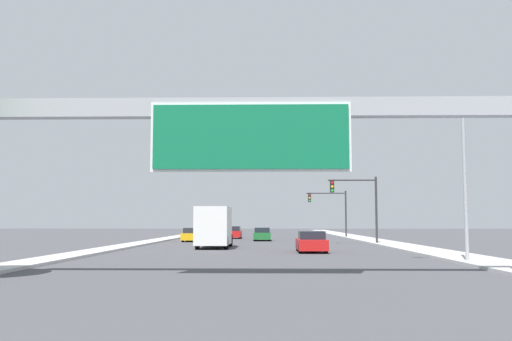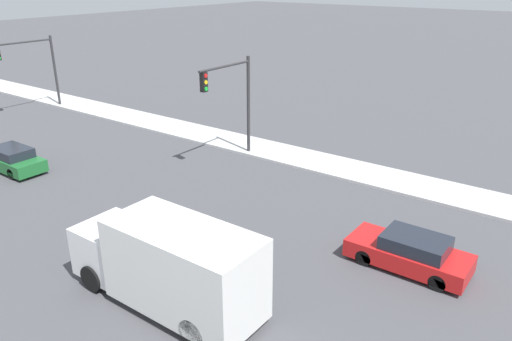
% 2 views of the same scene
% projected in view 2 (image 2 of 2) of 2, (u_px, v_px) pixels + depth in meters
% --- Properties ---
extents(sidewalk_right, '(3.00, 120.00, 0.15)m').
position_uv_depth(sidewalk_right, '(133.00, 118.00, 38.51)').
color(sidewalk_right, '#BCBCBC').
rests_on(sidewalk_right, ground).
extents(car_far_center, '(1.77, 4.62, 1.37)m').
position_uv_depth(car_far_center, '(11.00, 159.00, 28.35)').
color(car_far_center, '#1E662D').
rests_on(car_far_center, ground).
extents(car_near_left, '(1.88, 4.55, 1.40)m').
position_uv_depth(car_near_left, '(410.00, 252.00, 18.89)').
color(car_near_left, red).
rests_on(car_near_left, ground).
extents(truck_box_primary, '(2.39, 7.28, 3.12)m').
position_uv_depth(truck_box_primary, '(169.00, 265.00, 16.41)').
color(truck_box_primary, white).
rests_on(truck_box_primary, ground).
extents(traffic_light_near_intersection, '(4.35, 0.32, 6.00)m').
position_uv_depth(traffic_light_near_intersection, '(234.00, 93.00, 28.65)').
color(traffic_light_near_intersection, '#2D2D30').
rests_on(traffic_light_near_intersection, ground).
extents(traffic_light_mid_block, '(4.97, 0.32, 5.80)m').
position_uv_depth(traffic_light_mid_block, '(35.00, 61.00, 39.48)').
color(traffic_light_mid_block, '#2D2D30').
rests_on(traffic_light_mid_block, ground).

